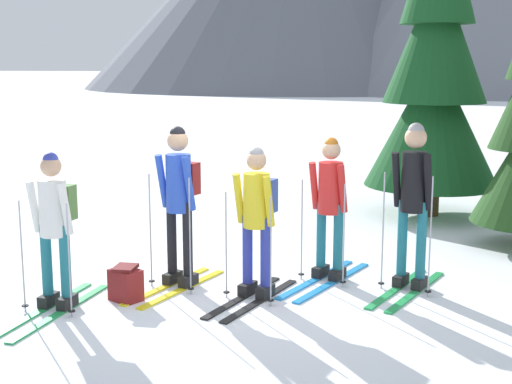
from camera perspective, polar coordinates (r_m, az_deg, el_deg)
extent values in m
plane|color=white|center=(7.98, -1.16, -7.92)|extent=(400.00, 400.00, 0.00)
cube|color=green|center=(7.57, -15.31, -9.25)|extent=(0.34, 1.76, 0.02)
cube|color=green|center=(7.69, -16.71, -9.02)|extent=(0.34, 1.76, 0.02)
cube|color=black|center=(7.63, -14.93, -8.53)|extent=(0.15, 0.27, 0.12)
cylinder|color=#1E6B7A|center=(7.50, -15.08, -5.45)|extent=(0.11, 0.11, 0.77)
cube|color=black|center=(7.74, -16.33, -8.31)|extent=(0.15, 0.27, 0.12)
cylinder|color=#1E6B7A|center=(7.62, -16.49, -5.28)|extent=(0.11, 0.11, 0.77)
cylinder|color=white|center=(7.43, -16.00, -1.24)|extent=(0.28, 0.28, 0.58)
sphere|color=tan|center=(7.36, -16.16, 2.00)|extent=(0.21, 0.21, 0.21)
sphere|color=#2D389E|center=(7.36, -16.19, 2.48)|extent=(0.16, 0.16, 0.16)
cylinder|color=white|center=(7.29, -15.07, -1.30)|extent=(0.11, 0.20, 0.55)
cylinder|color=white|center=(7.48, -17.41, -1.12)|extent=(0.11, 0.20, 0.55)
cylinder|color=#A5A5AD|center=(7.26, -14.79, -5.38)|extent=(0.02, 0.02, 1.16)
cylinder|color=black|center=(7.41, -14.60, -9.24)|extent=(0.07, 0.07, 0.01)
cylinder|color=#A5A5AD|center=(7.55, -18.29, -4.95)|extent=(0.02, 0.02, 1.16)
cylinder|color=black|center=(7.70, -18.07, -8.68)|extent=(0.07, 0.07, 0.01)
cube|color=#4C7238|center=(7.57, -15.31, -0.78)|extent=(0.28, 0.19, 0.36)
cube|color=yellow|center=(8.05, -5.87, -7.73)|extent=(0.64, 1.49, 0.02)
cube|color=yellow|center=(8.18, -7.13, -7.48)|extent=(0.64, 1.49, 0.02)
cube|color=black|center=(8.11, -5.46, -7.08)|extent=(0.19, 0.28, 0.12)
cylinder|color=black|center=(7.98, -5.52, -3.85)|extent=(0.11, 0.11, 0.86)
cube|color=black|center=(8.23, -6.72, -6.83)|extent=(0.19, 0.28, 0.12)
cylinder|color=black|center=(8.11, -6.79, -3.65)|extent=(0.11, 0.11, 0.86)
cylinder|color=blue|center=(7.91, -6.25, 0.71)|extent=(0.28, 0.28, 0.65)
sphere|color=tan|center=(7.85, -6.32, 4.14)|extent=(0.23, 0.23, 0.23)
sphere|color=black|center=(7.84, -6.33, 4.64)|extent=(0.18, 0.18, 0.18)
cylinder|color=blue|center=(7.76, -5.43, 0.67)|extent=(0.15, 0.22, 0.61)
cylinder|color=blue|center=(7.97, -7.55, 0.88)|extent=(0.15, 0.22, 0.61)
cylinder|color=#A5A5AD|center=(7.73, -5.33, -3.59)|extent=(0.02, 0.02, 1.29)
cylinder|color=black|center=(7.89, -5.26, -7.73)|extent=(0.07, 0.07, 0.01)
cylinder|color=#A5A5AD|center=(8.04, -8.49, -3.11)|extent=(0.02, 0.02, 1.29)
cylinder|color=black|center=(8.20, -8.38, -7.10)|extent=(0.07, 0.07, 0.01)
cube|color=maroon|center=(8.04, -5.54, 1.12)|extent=(0.30, 0.24, 0.36)
cube|color=black|center=(7.64, 0.40, -8.69)|extent=(0.62, 1.50, 0.02)
cube|color=black|center=(7.74, -1.05, -8.43)|extent=(0.62, 1.50, 0.02)
cube|color=black|center=(7.70, 0.76, -7.98)|extent=(0.19, 0.28, 0.12)
cylinder|color=#2D389E|center=(7.58, 0.76, -4.91)|extent=(0.11, 0.11, 0.78)
cube|color=black|center=(7.80, -0.68, -7.74)|extent=(0.19, 0.28, 0.12)
cylinder|color=#2D389E|center=(7.68, -0.69, -4.70)|extent=(0.11, 0.11, 0.78)
cylinder|color=yellow|center=(7.50, 0.03, -0.68)|extent=(0.28, 0.28, 0.58)
sphere|color=tan|center=(7.43, 0.03, 2.56)|extent=(0.21, 0.21, 0.21)
sphere|color=gray|center=(7.42, 0.03, 3.05)|extent=(0.16, 0.16, 0.16)
cylinder|color=yellow|center=(7.36, 1.03, -0.76)|extent=(0.14, 0.21, 0.55)
cylinder|color=yellow|center=(7.53, -1.38, -0.50)|extent=(0.14, 0.21, 0.55)
cylinder|color=#A5A5AD|center=(7.33, 1.20, -4.83)|extent=(0.02, 0.02, 1.16)
cylinder|color=black|center=(7.49, 1.19, -8.69)|extent=(0.07, 0.07, 0.01)
cylinder|color=#A5A5AD|center=(7.59, -2.41, -4.31)|extent=(0.02, 0.02, 1.16)
cylinder|color=black|center=(7.74, -2.39, -8.05)|extent=(0.07, 0.07, 0.01)
cube|color=#384C99|center=(7.64, 0.65, -0.25)|extent=(0.30, 0.24, 0.36)
cube|color=#1E84D1|center=(8.29, 6.23, -7.20)|extent=(0.80, 1.64, 0.02)
cube|color=#1E84D1|center=(8.39, 4.88, -6.97)|extent=(0.80, 1.64, 0.02)
cube|color=black|center=(8.36, 6.55, -6.57)|extent=(0.21, 0.28, 0.12)
cylinder|color=#1E6B7A|center=(8.24, 6.62, -3.66)|extent=(0.11, 0.11, 0.79)
cube|color=black|center=(8.45, 5.21, -6.35)|extent=(0.21, 0.28, 0.12)
cylinder|color=#1E6B7A|center=(8.34, 5.26, -3.47)|extent=(0.11, 0.11, 0.79)
cylinder|color=red|center=(8.17, 6.01, 0.34)|extent=(0.28, 0.28, 0.59)
sphere|color=tan|center=(8.11, 6.07, 3.38)|extent=(0.21, 0.21, 0.21)
sphere|color=#B76019|center=(8.10, 6.08, 3.83)|extent=(0.16, 0.16, 0.16)
cylinder|color=red|center=(8.04, 6.96, 0.27)|extent=(0.15, 0.21, 0.57)
cylinder|color=red|center=(8.20, 4.70, 0.51)|extent=(0.15, 0.21, 0.57)
cylinder|color=#A5A5AD|center=(8.00, 7.08, -3.53)|extent=(0.02, 0.02, 1.19)
cylinder|color=black|center=(8.14, 6.99, -7.18)|extent=(0.07, 0.07, 0.01)
cylinder|color=#A5A5AD|center=(8.24, 3.70, -3.06)|extent=(0.02, 0.02, 1.19)
cylinder|color=black|center=(8.38, 3.66, -6.61)|extent=(0.07, 0.07, 0.01)
cube|color=green|center=(8.12, 12.74, -7.80)|extent=(0.74, 1.56, 0.02)
cube|color=green|center=(8.19, 11.28, -7.58)|extent=(0.74, 1.56, 0.02)
cube|color=black|center=(8.18, 13.00, -7.14)|extent=(0.20, 0.28, 0.12)
cylinder|color=#1E6B7A|center=(8.05, 13.14, -3.86)|extent=(0.11, 0.11, 0.88)
cube|color=black|center=(8.26, 11.55, -6.93)|extent=(0.20, 0.28, 0.12)
cylinder|color=#1E6B7A|center=(8.13, 11.68, -3.68)|extent=(0.11, 0.11, 0.88)
cylinder|color=black|center=(7.96, 12.59, 0.80)|extent=(0.28, 0.28, 0.66)
sphere|color=tan|center=(7.89, 12.73, 4.29)|extent=(0.24, 0.24, 0.24)
sphere|color=gray|center=(7.89, 12.75, 4.81)|extent=(0.18, 0.18, 0.18)
cylinder|color=black|center=(7.84, 13.68, 0.75)|extent=(0.16, 0.22, 0.63)
cylinder|color=black|center=(7.96, 11.23, 0.99)|extent=(0.16, 0.22, 0.63)
cylinder|color=#A5A5AD|center=(7.82, 13.84, -3.57)|extent=(0.02, 0.02, 1.33)
cylinder|color=black|center=(7.98, 13.65, -7.77)|extent=(0.07, 0.07, 0.01)
cylinder|color=#A5A5AD|center=(8.00, 10.17, -3.11)|extent=(0.02, 0.02, 1.33)
cylinder|color=black|center=(8.16, 10.03, -7.24)|extent=(0.07, 0.07, 0.01)
cylinder|color=#51381E|center=(12.09, 13.81, 0.56)|extent=(0.32, 0.32, 1.02)
cone|color=#14471E|center=(11.96, 14.03, 5.64)|extent=(2.18, 2.18, 2.15)
cone|color=#14471E|center=(11.93, 14.32, 12.15)|extent=(1.66, 1.66, 2.15)
cube|color=maroon|center=(7.74, -10.43, -7.37)|extent=(0.40, 0.37, 0.34)
cube|color=maroon|center=(7.68, -10.48, -6.02)|extent=(0.22, 0.28, 0.04)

